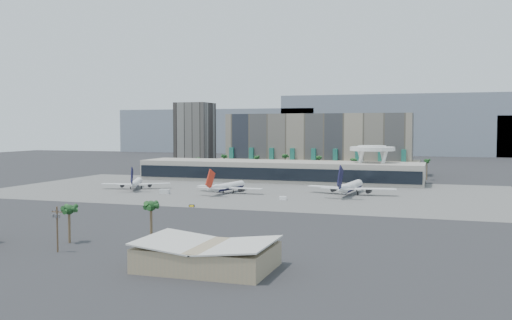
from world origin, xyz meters
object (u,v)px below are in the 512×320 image
(airliner_centre, at_px, (227,186))
(service_vehicle_b, at_px, (283,198))
(taxiway_sign, at_px, (192,206))
(utility_pole, at_px, (57,225))
(service_vehicle_a, at_px, (165,192))
(airliner_right, at_px, (350,187))
(airliner_left, at_px, (136,183))

(airliner_centre, distance_m, service_vehicle_b, 37.59)
(airliner_centre, xyz_separation_m, service_vehicle_b, (33.22, -17.42, -2.48))
(airliner_centre, distance_m, taxiway_sign, 51.25)
(utility_pole, relative_size, service_vehicle_a, 2.46)
(utility_pole, distance_m, airliner_centre, 138.62)
(airliner_right, relative_size, taxiway_sign, 19.16)
(airliner_centre, bearing_deg, airliner_left, -172.76)
(airliner_left, bearing_deg, taxiway_sign, -66.53)
(utility_pole, distance_m, taxiway_sign, 87.70)
(utility_pole, relative_size, service_vehicle_b, 3.77)
(airliner_centre, relative_size, service_vehicle_a, 7.72)
(utility_pole, height_order, service_vehicle_a, utility_pole)
(service_vehicle_a, height_order, service_vehicle_b, service_vehicle_a)
(utility_pole, distance_m, service_vehicle_a, 129.65)
(airliner_left, relative_size, service_vehicle_b, 11.01)
(airliner_right, distance_m, service_vehicle_b, 38.91)
(service_vehicle_a, bearing_deg, utility_pole, -78.98)
(airliner_left, distance_m, airliner_right, 111.88)
(service_vehicle_a, bearing_deg, airliner_left, 144.17)
(airliner_centre, distance_m, service_vehicle_a, 30.80)
(airliner_centre, relative_size, service_vehicle_b, 11.82)
(airliner_right, bearing_deg, taxiway_sign, -125.94)
(service_vehicle_a, distance_m, taxiway_sign, 49.27)
(utility_pole, xyz_separation_m, airliner_right, (53.75, 150.07, -3.22))
(airliner_left, distance_m, service_vehicle_b, 88.05)
(taxiway_sign, bearing_deg, airliner_right, 35.63)
(airliner_right, height_order, service_vehicle_b, airliner_right)
(utility_pole, distance_m, service_vehicle_b, 124.40)
(service_vehicle_b, bearing_deg, utility_pole, -111.58)
(service_vehicle_b, bearing_deg, taxiway_sign, -139.72)
(airliner_left, bearing_deg, utility_pole, -90.79)
(airliner_centre, xyz_separation_m, taxiway_sign, (3.82, -51.03, -2.77))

